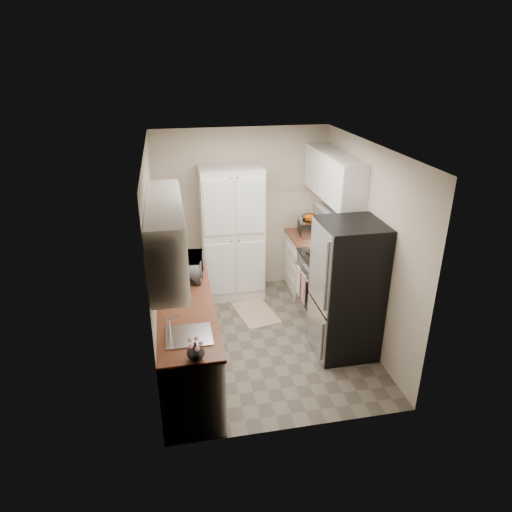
{
  "coord_description": "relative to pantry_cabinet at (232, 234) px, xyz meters",
  "views": [
    {
      "loc": [
        -1.07,
        -4.95,
        3.44
      ],
      "look_at": [
        -0.07,
        0.15,
        1.13
      ],
      "focal_mm": 32.0,
      "sensor_mm": 36.0,
      "label": 1
    }
  ],
  "objects": [
    {
      "name": "countertop_right",
      "position": [
        1.19,
        -0.12,
        -0.1
      ],
      "size": [
        0.63,
        0.83,
        0.04
      ],
      "primitive_type": "cube",
      "color": "brown",
      "rests_on": "base_cabinet_right"
    },
    {
      "name": "toaster_oven",
      "position": [
        1.18,
        -0.06,
        0.04
      ],
      "size": [
        0.37,
        0.45,
        0.24
      ],
      "primitive_type": "cube",
      "rotation": [
        0.0,
        0.0,
        -0.12
      ],
      "color": "#A6A5AA",
      "rests_on": "countertop_right"
    },
    {
      "name": "countertop_left",
      "position": [
        -0.79,
        -1.75,
        -0.1
      ],
      "size": [
        0.63,
        2.33,
        0.04
      ],
      "primitive_type": "cube",
      "color": "brown",
      "rests_on": "base_cabinet_left"
    },
    {
      "name": "pantry_cabinet",
      "position": [
        0.0,
        0.0,
        0.0
      ],
      "size": [
        0.9,
        0.55,
        2.0
      ],
      "primitive_type": "cube",
      "color": "silver",
      "rests_on": "ground"
    },
    {
      "name": "refrigerator",
      "position": [
        1.14,
        -1.73,
        -0.15
      ],
      "size": [
        0.7,
        0.72,
        1.7
      ],
      "primitive_type": "cube",
      "color": "#B7B7BC",
      "rests_on": "ground"
    },
    {
      "name": "fruit_basket",
      "position": [
        1.17,
        -0.08,
        0.21
      ],
      "size": [
        0.33,
        0.33,
        0.11
      ],
      "primitive_type": null,
      "rotation": [
        0.0,
        0.0,
        -0.37
      ],
      "color": "#FF5F01",
      "rests_on": "toaster_oven"
    },
    {
      "name": "kitchen_mat",
      "position": [
        0.23,
        -0.66,
        -0.99
      ],
      "size": [
        0.63,
        0.86,
        0.01
      ],
      "primitive_type": "cube",
      "rotation": [
        0.0,
        0.0,
        0.2
      ],
      "color": "tan",
      "rests_on": "ground"
    },
    {
      "name": "room_shell",
      "position": [
        0.18,
        -1.32,
        0.63
      ],
      "size": [
        2.64,
        3.24,
        2.52
      ],
      "color": "beige",
      "rests_on": "ground"
    },
    {
      "name": "base_cabinet_right",
      "position": [
        1.19,
        -0.12,
        -0.56
      ],
      "size": [
        0.6,
        0.8,
        0.88
      ],
      "primitive_type": "cube",
      "color": "silver",
      "rests_on": "ground"
    },
    {
      "name": "base_cabinet_left",
      "position": [
        -0.79,
        -1.75,
        -0.56
      ],
      "size": [
        0.6,
        2.3,
        0.88
      ],
      "primitive_type": "cube",
      "color": "silver",
      "rests_on": "ground"
    },
    {
      "name": "wine_bottle",
      "position": [
        -0.82,
        -0.77,
        0.07
      ],
      "size": [
        0.08,
        0.08,
        0.3
      ],
      "primitive_type": "cylinder",
      "color": "black",
      "rests_on": "countertop_left"
    },
    {
      "name": "flower_vase",
      "position": [
        -0.75,
        -2.83,
        0.0
      ],
      "size": [
        0.19,
        0.19,
        0.17
      ],
      "primitive_type": "imported",
      "rotation": [
        0.0,
        0.0,
        0.22
      ],
      "color": "silver",
      "rests_on": "countertop_left"
    },
    {
      "name": "cutting_board",
      "position": [
        -0.78,
        -0.78,
        0.05
      ],
      "size": [
        0.09,
        0.2,
        0.26
      ],
      "primitive_type": "cube",
      "rotation": [
        0.0,
        0.0,
        -0.4
      ],
      "color": "green",
      "rests_on": "countertop_left"
    },
    {
      "name": "ground",
      "position": [
        0.2,
        -1.32,
        -1.0
      ],
      "size": [
        3.2,
        3.2,
        0.0
      ],
      "primitive_type": "plane",
      "color": "#665B4C",
      "rests_on": "ground"
    },
    {
      "name": "electric_range",
      "position": [
        1.17,
        -0.93,
        -0.52
      ],
      "size": [
        0.71,
        0.78,
        1.13
      ],
      "color": "#B7B7BC",
      "rests_on": "ground"
    },
    {
      "name": "microwave",
      "position": [
        -0.71,
        -1.17,
        0.06
      ],
      "size": [
        0.4,
        0.54,
        0.27
      ],
      "primitive_type": "imported",
      "rotation": [
        0.0,
        0.0,
        1.44
      ],
      "color": "#ACABAF",
      "rests_on": "countertop_left"
    }
  ]
}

